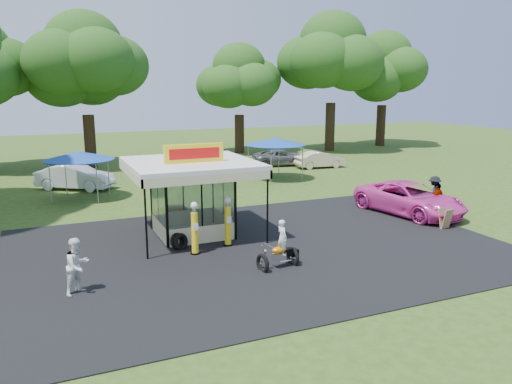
% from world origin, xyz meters
% --- Properties ---
extents(ground, '(120.00, 120.00, 0.00)m').
position_xyz_m(ground, '(0.00, 0.00, 0.00)').
color(ground, '#2E4816').
rests_on(ground, ground).
extents(asphalt_apron, '(20.00, 14.00, 0.04)m').
position_xyz_m(asphalt_apron, '(0.00, 2.00, 0.02)').
color(asphalt_apron, black).
rests_on(asphalt_apron, ground).
extents(gas_station_kiosk, '(5.40, 5.40, 4.18)m').
position_xyz_m(gas_station_kiosk, '(-2.00, 4.99, 1.78)').
color(gas_station_kiosk, white).
rests_on(gas_station_kiosk, ground).
extents(gas_pump_left, '(0.40, 0.40, 2.16)m').
position_xyz_m(gas_pump_left, '(-2.67, 2.32, 1.03)').
color(gas_pump_left, black).
rests_on(gas_pump_left, ground).
extents(gas_pump_right, '(0.40, 0.40, 2.13)m').
position_xyz_m(gas_pump_right, '(-1.09, 2.83, 1.02)').
color(gas_pump_right, black).
rests_on(gas_pump_right, ground).
extents(motorcycle, '(1.66, 0.96, 1.90)m').
position_xyz_m(motorcycle, '(-0.19, -0.35, 0.74)').
color(motorcycle, black).
rests_on(motorcycle, ground).
extents(spare_tires, '(0.89, 0.77, 0.72)m').
position_xyz_m(spare_tires, '(-3.11, 3.18, 0.35)').
color(spare_tires, black).
rests_on(spare_tires, ground).
extents(a_frame_sign, '(0.58, 0.58, 0.99)m').
position_xyz_m(a_frame_sign, '(9.17, 1.20, 0.50)').
color(a_frame_sign, '#593819').
rests_on(a_frame_sign, ground).
extents(kiosk_car, '(2.82, 1.13, 0.96)m').
position_xyz_m(kiosk_car, '(-2.00, 7.20, 0.48)').
color(kiosk_car, yellow).
rests_on(kiosk_car, ground).
extents(pink_sedan, '(3.74, 6.39, 1.67)m').
position_xyz_m(pink_sedan, '(9.52, 4.12, 0.84)').
color(pink_sedan, '#F241AE').
rests_on(pink_sedan, ground).
extents(spectator_west, '(1.15, 1.12, 1.86)m').
position_xyz_m(spectator_west, '(-7.23, 0.13, 0.93)').
color(spectator_west, white).
rests_on(spectator_west, ground).
extents(spectator_east_a, '(1.41, 1.18, 1.89)m').
position_xyz_m(spectator_east_a, '(11.25, 4.24, 0.94)').
color(spectator_east_a, black).
rests_on(spectator_east_a, ground).
extents(spectator_east_b, '(1.10, 0.73, 1.73)m').
position_xyz_m(spectator_east_b, '(10.61, 3.29, 0.86)').
color(spectator_east_b, gray).
rests_on(spectator_east_b, ground).
extents(bg_car_a, '(5.12, 4.16, 1.64)m').
position_xyz_m(bg_car_a, '(-6.14, 17.94, 0.82)').
color(bg_car_a, white).
rests_on(bg_car_a, ground).
extents(bg_car_c, '(4.25, 2.01, 1.40)m').
position_xyz_m(bg_car_c, '(5.04, 17.71, 0.70)').
color(bg_car_c, silver).
rests_on(bg_car_c, ground).
extents(bg_car_d, '(5.27, 3.19, 1.37)m').
position_xyz_m(bg_car_d, '(10.72, 21.71, 0.68)').
color(bg_car_d, '#59595B').
rests_on(bg_car_d, ground).
extents(bg_car_e, '(4.19, 1.70, 1.35)m').
position_xyz_m(bg_car_e, '(13.02, 19.29, 0.68)').
color(bg_car_e, beige).
rests_on(bg_car_e, ground).
extents(tent_west, '(4.07, 4.07, 2.84)m').
position_xyz_m(tent_west, '(-6.00, 14.83, 2.57)').
color(tent_west, gray).
rests_on(tent_west, ground).
extents(tent_east, '(4.31, 4.31, 3.01)m').
position_xyz_m(tent_east, '(7.38, 16.05, 2.72)').
color(tent_east, gray).
rests_on(tent_east, ground).
extents(oak_far_c, '(10.39, 10.39, 12.25)m').
position_xyz_m(oak_far_c, '(-4.30, 27.06, 7.77)').
color(oak_far_c, black).
rests_on(oak_far_c, ground).
extents(oak_far_d, '(8.89, 8.89, 10.59)m').
position_xyz_m(oak_far_d, '(10.46, 30.92, 6.75)').
color(oak_far_d, black).
rests_on(oak_far_d, ground).
extents(oak_far_e, '(11.55, 11.55, 13.75)m').
position_xyz_m(oak_far_e, '(19.80, 28.85, 8.77)').
color(oak_far_e, black).
rests_on(oak_far_e, ground).
extents(oak_far_f, '(10.26, 10.26, 12.36)m').
position_xyz_m(oak_far_f, '(27.50, 30.50, 7.94)').
color(oak_far_f, black).
rests_on(oak_far_f, ground).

